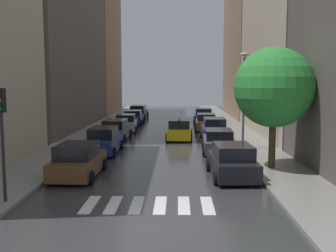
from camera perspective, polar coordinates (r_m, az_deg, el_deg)
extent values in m
cube|color=#333335|center=(36.30, -0.31, -0.89)|extent=(28.00, 72.00, 0.04)
cube|color=gray|center=(37.06, -10.41, -0.70)|extent=(3.00, 72.00, 0.15)
cube|color=gray|center=(36.67, 9.90, -0.76)|extent=(3.00, 72.00, 0.15)
cube|color=silver|center=(15.59, -11.29, -11.12)|extent=(0.45, 2.20, 0.01)
cube|color=silver|center=(15.42, -7.96, -11.26)|extent=(0.45, 2.20, 0.01)
cube|color=silver|center=(15.30, -4.57, -11.35)|extent=(0.45, 2.20, 0.01)
cube|color=silver|center=(15.24, -1.13, -11.41)|extent=(0.45, 2.20, 0.01)
cube|color=silver|center=(15.23, 2.32, -11.43)|extent=(0.45, 2.20, 0.01)
cube|color=silver|center=(15.27, 5.77, -11.41)|extent=(0.45, 2.20, 0.01)
cube|color=#564C47|center=(41.04, -16.39, 16.09)|extent=(6.00, 21.56, 23.32)
cube|color=#8C6B56|center=(58.25, -10.81, 12.51)|extent=(6.00, 13.91, 21.64)
cube|color=#8C6B56|center=(53.28, 12.37, 10.64)|extent=(6.00, 16.89, 17.20)
cube|color=brown|center=(19.93, -12.90, -5.52)|extent=(2.01, 4.39, 0.83)
cube|color=black|center=(19.58, -13.13, -3.51)|extent=(1.75, 2.43, 0.68)
cylinder|color=black|center=(21.60, -14.37, -5.35)|extent=(0.23, 0.64, 0.64)
cylinder|color=black|center=(21.13, -9.30, -5.50)|extent=(0.23, 0.64, 0.64)
cylinder|color=black|center=(18.94, -16.89, -7.12)|extent=(0.23, 0.64, 0.64)
cylinder|color=black|center=(18.39, -11.13, -7.36)|extent=(0.23, 0.64, 0.64)
cube|color=navy|center=(26.00, -9.29, -2.59)|extent=(1.83, 4.53, 0.85)
cube|color=black|center=(25.67, -9.42, -0.97)|extent=(1.60, 2.49, 0.70)
cylinder|color=black|center=(27.66, -10.51, -2.65)|extent=(0.23, 0.64, 0.64)
cylinder|color=black|center=(27.33, -6.83, -2.70)|extent=(0.23, 0.64, 0.64)
cylinder|color=black|center=(24.81, -11.98, -3.75)|extent=(0.23, 0.64, 0.64)
cylinder|color=black|center=(24.44, -7.89, -3.82)|extent=(0.23, 0.64, 0.64)
cube|color=#474C51|center=(31.75, -7.59, -0.94)|extent=(1.99, 4.77, 0.80)
cube|color=black|center=(31.44, -7.69, 0.31)|extent=(1.70, 2.64, 0.65)
cylinder|color=black|center=(33.48, -8.63, -1.01)|extent=(0.24, 0.65, 0.64)
cylinder|color=black|center=(33.15, -5.51, -1.05)|extent=(0.24, 0.65, 0.64)
cylinder|color=black|center=(30.47, -9.83, -1.79)|extent=(0.24, 0.65, 0.64)
cylinder|color=black|center=(30.11, -6.42, -1.83)|extent=(0.24, 0.65, 0.64)
cube|color=#B2B7BF|center=(37.07, -6.12, 0.14)|extent=(2.03, 4.09, 0.78)
cube|color=black|center=(36.79, -6.16, 1.20)|extent=(1.73, 2.28, 0.64)
cylinder|color=black|center=(38.50, -7.32, 0.00)|extent=(0.25, 0.65, 0.64)
cylinder|color=black|center=(38.34, -4.55, 0.00)|extent=(0.25, 0.65, 0.64)
cylinder|color=black|center=(35.88, -7.78, -0.49)|extent=(0.25, 0.65, 0.64)
cylinder|color=black|center=(35.71, -4.81, -0.49)|extent=(0.25, 0.65, 0.64)
cube|color=navy|center=(42.85, -5.04, 1.00)|extent=(1.89, 4.09, 0.74)
cube|color=black|center=(42.59, -5.08, 1.88)|extent=(1.66, 2.25, 0.61)
cylinder|color=black|center=(44.32, -6.04, 0.88)|extent=(0.22, 0.64, 0.64)
cylinder|color=black|center=(44.11, -3.62, 0.88)|extent=(0.22, 0.64, 0.64)
cylinder|color=black|center=(41.67, -6.54, 0.51)|extent=(0.22, 0.64, 0.64)
cylinder|color=black|center=(41.44, -3.96, 0.50)|extent=(0.22, 0.64, 0.64)
cube|color=black|center=(49.05, -4.31, 1.77)|extent=(2.10, 4.76, 0.83)
cube|color=black|center=(48.77, -4.35, 2.63)|extent=(1.78, 2.64, 0.68)
cylinder|color=black|center=(50.74, -5.12, 1.61)|extent=(0.25, 0.65, 0.64)
cylinder|color=black|center=(50.48, -2.99, 1.61)|extent=(0.25, 0.65, 0.64)
cylinder|color=black|center=(47.71, -5.70, 1.29)|extent=(0.25, 0.65, 0.64)
cylinder|color=black|center=(47.43, -3.44, 1.28)|extent=(0.25, 0.65, 0.64)
cube|color=black|center=(19.50, 9.31, -5.71)|extent=(2.13, 4.34, 0.82)
cube|color=black|center=(19.15, 9.46, -3.66)|extent=(1.81, 2.42, 0.67)
cylinder|color=black|center=(20.77, 5.94, -5.66)|extent=(0.25, 0.65, 0.64)
cylinder|color=black|center=(21.10, 11.22, -5.56)|extent=(0.25, 0.65, 0.64)
cylinder|color=black|center=(18.06, 7.04, -7.55)|extent=(0.25, 0.65, 0.64)
cylinder|color=black|center=(18.43, 13.08, -7.38)|extent=(0.25, 0.65, 0.64)
cube|color=#474C51|center=(26.04, 7.36, -2.64)|extent=(2.10, 4.46, 0.76)
cube|color=black|center=(25.72, 7.41, -1.20)|extent=(1.78, 2.48, 0.62)
cylinder|color=black|center=(27.47, 5.17, -2.63)|extent=(0.25, 0.65, 0.64)
cylinder|color=black|center=(27.58, 9.16, -2.65)|extent=(0.25, 0.65, 0.64)
cylinder|color=black|center=(24.62, 5.32, -3.71)|extent=(0.25, 0.65, 0.64)
cylinder|color=black|center=(24.74, 9.77, -3.73)|extent=(0.25, 0.65, 0.64)
cube|color=navy|center=(31.25, 6.71, -0.96)|extent=(1.81, 4.37, 0.90)
cube|color=black|center=(30.93, 6.77, 0.49)|extent=(1.59, 2.40, 0.74)
cylinder|color=black|center=(32.64, 4.89, -1.16)|extent=(0.22, 0.64, 0.64)
cylinder|color=black|center=(32.80, 8.05, -1.16)|extent=(0.22, 0.64, 0.64)
cylinder|color=black|center=(29.80, 5.22, -1.91)|extent=(0.22, 0.64, 0.64)
cylinder|color=black|center=(29.97, 8.68, -1.91)|extent=(0.22, 0.64, 0.64)
cube|color=brown|center=(37.48, 5.52, 0.23)|extent=(2.01, 4.30, 0.80)
cube|color=black|center=(37.19, 5.55, 1.30)|extent=(1.72, 2.39, 0.65)
cylinder|color=black|center=(38.87, 4.07, 0.10)|extent=(0.24, 0.65, 0.64)
cylinder|color=black|center=(38.94, 6.82, 0.08)|extent=(0.24, 0.65, 0.64)
cylinder|color=black|center=(36.09, 4.12, -0.41)|extent=(0.24, 0.65, 0.64)
cylinder|color=black|center=(36.17, 7.08, -0.43)|extent=(0.24, 0.65, 0.64)
cube|color=navy|center=(44.15, 5.14, 1.21)|extent=(2.05, 4.26, 0.82)
cube|color=black|center=(43.87, 5.16, 2.15)|extent=(1.77, 2.36, 0.67)
cylinder|color=black|center=(45.53, 3.84, 1.05)|extent=(0.24, 0.65, 0.64)
cylinder|color=black|center=(45.61, 6.29, 1.04)|extent=(0.24, 0.65, 0.64)
cylinder|color=black|center=(42.76, 3.91, 0.69)|extent=(0.24, 0.65, 0.64)
cylinder|color=black|center=(42.84, 6.51, 0.68)|extent=(0.24, 0.65, 0.64)
cube|color=yellow|center=(31.74, 1.66, -0.90)|extent=(1.96, 4.47, 0.80)
cube|color=black|center=(31.43, 1.66, 0.36)|extent=(1.69, 2.47, 0.65)
cube|color=#F2EDCC|center=(31.39, 1.66, 1.12)|extent=(0.21, 0.36, 0.18)
cylinder|color=black|center=(33.25, 0.12, -0.99)|extent=(0.24, 0.65, 0.64)
cylinder|color=black|center=(33.21, 3.31, -1.01)|extent=(0.24, 0.65, 0.64)
cylinder|color=black|center=(30.36, -0.15, -1.72)|extent=(0.24, 0.65, 0.64)
cylinder|color=black|center=(30.32, 3.35, -1.74)|extent=(0.24, 0.65, 0.64)
cylinder|color=#513823|center=(21.49, 14.91, -2.58)|extent=(0.36, 0.36, 2.45)
sphere|color=#2C8835|center=(21.23, 15.15, 5.46)|extent=(4.19, 4.19, 4.19)
cylinder|color=black|center=(16.00, -22.85, -4.25)|extent=(0.12, 0.12, 3.40)
cube|color=black|center=(15.76, -23.20, 3.46)|extent=(0.30, 0.30, 0.90)
cylinder|color=#595B60|center=(26.99, 10.94, 3.34)|extent=(0.16, 0.16, 6.17)
ellipsoid|color=beige|center=(27.00, 11.09, 10.21)|extent=(0.60, 0.28, 0.24)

